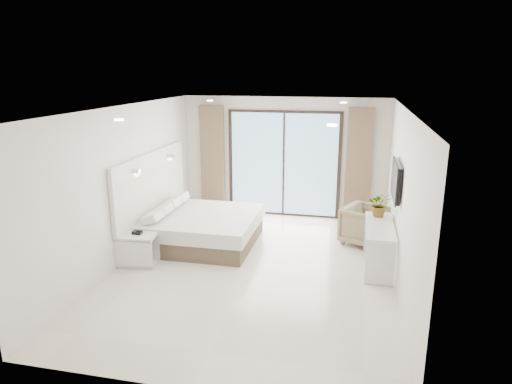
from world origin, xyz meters
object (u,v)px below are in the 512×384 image
nightstand (139,249)px  console_desk (379,237)px  bed (201,228)px  armchair (366,224)px

nightstand → console_desk: size_ratio=0.44×
bed → console_desk: console_desk is taller
nightstand → console_desk: 4.10m
console_desk → armchair: 1.13m
bed → console_desk: size_ratio=1.42×
console_desk → armchair: armchair is taller
armchair → console_desk: bearing=-146.0°
bed → nightstand: size_ratio=3.20×
bed → armchair: (3.12, 0.66, 0.10)m
bed → console_desk: 3.35m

